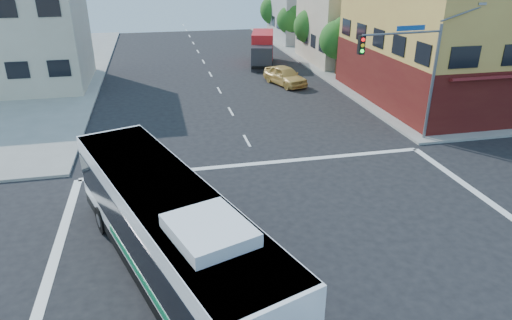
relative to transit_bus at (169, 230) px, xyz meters
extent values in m
plane|color=black|center=(5.18, -0.72, -1.89)|extent=(120.00, 120.00, 0.00)
cube|color=gray|center=(40.18, 34.28, -1.82)|extent=(50.00, 50.00, 0.15)
cube|color=gold|center=(25.18, 17.78, 5.11)|extent=(18.00, 15.00, 14.00)
cube|color=#531813|center=(25.18, 17.78, 0.11)|extent=(18.09, 15.08, 4.00)
cube|color=#C7B398|center=(22.18, 33.28, 2.61)|extent=(12.00, 10.00, 9.00)
cube|color=#ACABA6|center=(22.18, 47.28, 3.11)|extent=(12.00, 10.00, 10.00)
cube|color=beige|center=(-11.82, 29.28, 2.11)|extent=(12.00, 10.00, 8.00)
cylinder|color=slate|center=(15.98, 10.08, 1.61)|extent=(0.18, 0.18, 7.00)
cylinder|color=slate|center=(13.48, 9.83, 4.71)|extent=(5.01, 0.62, 0.12)
cube|color=black|center=(10.98, 9.58, 4.21)|extent=(0.32, 0.30, 1.00)
sphere|color=#FF0C0C|center=(10.98, 9.41, 4.51)|extent=(0.20, 0.20, 0.20)
sphere|color=yellow|center=(10.98, 9.41, 4.21)|extent=(0.20, 0.20, 0.20)
sphere|color=#19FF33|center=(10.98, 9.41, 3.91)|extent=(0.20, 0.20, 0.20)
cube|color=#154791|center=(13.98, 9.88, 4.96)|extent=(1.80, 0.22, 0.28)
cube|color=gray|center=(18.48, 10.33, 6.11)|extent=(0.50, 0.22, 0.14)
cylinder|color=#362613|center=(16.98, 27.28, -0.93)|extent=(0.28, 0.28, 1.92)
sphere|color=#1D5618|center=(16.98, 27.28, 1.47)|extent=(3.60, 3.60, 3.60)
sphere|color=#1D5618|center=(17.38, 26.98, 2.37)|extent=(2.52, 2.52, 2.52)
cylinder|color=#362613|center=(16.98, 35.28, -0.90)|extent=(0.28, 0.28, 1.99)
sphere|color=#1D5618|center=(16.98, 35.28, 1.62)|extent=(3.80, 3.80, 3.80)
sphere|color=#1D5618|center=(17.38, 34.98, 2.57)|extent=(2.66, 2.66, 2.66)
cylinder|color=#362613|center=(16.98, 43.28, -0.95)|extent=(0.28, 0.28, 1.89)
sphere|color=#1D5618|center=(16.98, 43.28, 1.36)|extent=(3.40, 3.40, 3.40)
sphere|color=#1D5618|center=(17.38, 42.98, 2.21)|extent=(2.38, 2.38, 2.38)
cylinder|color=#362613|center=(16.98, 51.28, -0.88)|extent=(0.28, 0.28, 2.03)
sphere|color=#1D5618|center=(16.98, 51.28, 1.74)|extent=(4.00, 4.00, 4.00)
sphere|color=#1D5618|center=(17.38, 50.98, 2.74)|extent=(2.80, 2.80, 2.80)
cube|color=black|center=(-0.01, 0.02, -1.30)|extent=(7.01, 13.26, 0.49)
cube|color=white|center=(-0.01, 0.02, 0.04)|extent=(6.99, 13.23, 3.10)
cube|color=black|center=(-0.01, 0.02, 0.23)|extent=(6.91, 12.88, 1.36)
cube|color=black|center=(-2.17, 6.11, 0.12)|extent=(2.43, 0.92, 1.47)
cube|color=#E5590C|center=(-2.18, 6.14, 1.21)|extent=(1.98, 0.75, 0.30)
cube|color=white|center=(-0.01, 0.02, 1.52)|extent=(6.85, 12.97, 0.13)
cube|color=white|center=(1.09, -3.05, 1.78)|extent=(2.63, 2.91, 0.39)
cube|color=#0C7A45|center=(-1.14, -0.96, -0.75)|extent=(2.02, 5.65, 0.30)
cube|color=#0C7A45|center=(1.49, -0.02, -0.75)|extent=(2.02, 5.65, 0.30)
cylinder|color=black|center=(-2.63, 3.52, -1.33)|extent=(0.69, 1.18, 1.13)
cylinder|color=#99999E|center=(-2.78, 3.47, -1.33)|extent=(0.23, 0.55, 0.57)
cylinder|color=black|center=(-0.18, 4.39, -1.33)|extent=(0.69, 1.18, 1.13)
cylinder|color=#99999E|center=(-0.04, 4.44, -1.33)|extent=(0.23, 0.55, 0.57)
cylinder|color=#99999E|center=(2.76, -3.43, -1.33)|extent=(0.23, 0.55, 0.57)
cube|color=#2A2A30|center=(10.47, 30.90, -0.72)|extent=(2.51, 2.45, 2.35)
cube|color=black|center=(10.25, 30.07, -0.36)|extent=(1.86, 0.55, 0.91)
cube|color=red|center=(11.33, 34.23, 0.01)|extent=(3.37, 5.45, 2.72)
cube|color=black|center=(11.06, 33.18, -1.40)|extent=(3.74, 7.51, 0.27)
cylinder|color=black|center=(9.59, 31.31, -1.44)|extent=(0.47, 0.94, 0.91)
cylinder|color=black|center=(11.43, 30.84, -1.44)|extent=(0.47, 0.94, 0.91)
cylinder|color=black|center=(10.25, 33.85, -1.44)|extent=(0.47, 0.94, 0.91)
cylinder|color=black|center=(12.09, 33.38, -1.44)|extent=(0.47, 0.94, 0.91)
cylinder|color=black|center=(10.82, 36.04, -1.44)|extent=(0.47, 0.94, 0.91)
cylinder|color=black|center=(12.66, 35.57, -1.44)|extent=(0.47, 0.94, 0.91)
imported|color=#E2B455|center=(11.17, 24.83, -1.06)|extent=(3.38, 5.25, 1.66)
camera|label=1|loc=(0.06, -13.55, 8.53)|focal=32.00mm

